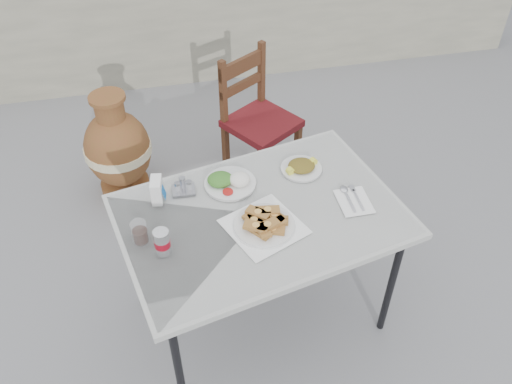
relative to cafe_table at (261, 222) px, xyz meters
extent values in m
plane|color=slate|center=(-0.18, 0.03, -0.69)|extent=(80.00, 80.00, 0.00)
cylinder|color=black|center=(-0.45, -0.44, -0.34)|extent=(0.04, 0.04, 0.70)
cylinder|color=black|center=(0.59, -0.21, -0.34)|extent=(0.04, 0.04, 0.70)
cylinder|color=black|center=(-0.59, 0.21, -0.34)|extent=(0.04, 0.04, 0.70)
cylinder|color=black|center=(0.45, 0.44, -0.34)|extent=(0.04, 0.04, 0.70)
cube|color=white|center=(0.00, 0.00, 0.03)|extent=(1.37, 1.07, 0.03)
cube|color=white|center=(0.00, 0.00, 0.05)|extent=(1.32, 1.02, 0.00)
cube|color=white|center=(0.00, -0.08, 0.05)|extent=(0.39, 0.39, 0.00)
cylinder|color=silver|center=(0.00, -0.08, 0.06)|extent=(0.26, 0.26, 0.01)
cylinder|color=silver|center=(0.00, -0.08, 0.06)|extent=(0.27, 0.27, 0.01)
cylinder|color=silver|center=(-0.10, 0.22, 0.06)|extent=(0.24, 0.24, 0.01)
ellipsoid|color=white|center=(-0.05, 0.20, 0.09)|extent=(0.10, 0.10, 0.05)
ellipsoid|color=#2C671D|center=(-0.14, 0.23, 0.08)|extent=(0.12, 0.11, 0.05)
cylinder|color=#AF1512|center=(-0.12, 0.15, 0.07)|extent=(0.05, 0.05, 0.01)
cylinder|color=silver|center=(0.25, 0.25, 0.06)|extent=(0.20, 0.20, 0.01)
ellipsoid|color=#216719|center=(0.25, 0.25, 0.08)|extent=(0.13, 0.12, 0.04)
cylinder|color=yellow|center=(0.19, 0.22, 0.08)|extent=(0.04, 0.04, 0.04)
cylinder|color=yellow|center=(0.32, 0.27, 0.08)|extent=(0.04, 0.04, 0.04)
cylinder|color=silver|center=(-0.44, -0.13, 0.11)|extent=(0.06, 0.06, 0.12)
cylinder|color=#AD0C1E|center=(-0.44, -0.13, 0.11)|extent=(0.07, 0.07, 0.03)
cylinder|color=#B5B4BB|center=(-0.44, -0.13, 0.17)|extent=(0.06, 0.06, 0.00)
cylinder|color=white|center=(-0.52, -0.05, 0.10)|extent=(0.07, 0.07, 0.10)
cylinder|color=black|center=(-0.52, -0.05, 0.08)|extent=(0.06, 0.06, 0.06)
cube|color=white|center=(-0.43, 0.19, 0.11)|extent=(0.06, 0.10, 0.11)
cube|color=blue|center=(-0.40, 0.18, 0.10)|extent=(0.02, 0.05, 0.07)
cube|color=#B5B4BB|center=(-0.31, 0.22, 0.06)|extent=(0.11, 0.09, 0.01)
cylinder|color=white|center=(-0.34, 0.19, 0.10)|extent=(0.02, 0.02, 0.06)
cylinder|color=white|center=(-0.29, 0.19, 0.10)|extent=(0.02, 0.02, 0.06)
cylinder|color=#B5B4BB|center=(-0.31, 0.24, 0.09)|extent=(0.03, 0.03, 0.05)
cube|color=white|center=(0.42, -0.02, 0.05)|extent=(0.14, 0.18, 0.00)
cube|color=#B5B4BB|center=(0.40, -0.02, 0.06)|extent=(0.01, 0.14, 0.00)
ellipsoid|color=#B5B4BB|center=(0.40, 0.06, 0.06)|extent=(0.04, 0.05, 0.01)
cube|color=#B5B4BB|center=(0.44, -0.02, 0.06)|extent=(0.01, 0.14, 0.00)
cube|color=#B5B4BB|center=(0.44, 0.06, 0.06)|extent=(0.02, 0.04, 0.00)
cube|color=#34190E|center=(0.21, 0.86, -0.48)|extent=(0.05, 0.05, 0.41)
cube|color=#34190E|center=(0.48, 1.04, -0.48)|extent=(0.05, 0.05, 0.41)
cube|color=#34190E|center=(0.03, 1.14, -0.48)|extent=(0.05, 0.05, 0.41)
cube|color=#34190E|center=(0.30, 1.32, -0.48)|extent=(0.05, 0.05, 0.41)
cube|color=maroon|center=(0.25, 1.09, -0.25)|extent=(0.54, 0.54, 0.05)
cube|color=#34190E|center=(0.03, 1.14, -0.05)|extent=(0.05, 0.05, 0.46)
cube|color=#34190E|center=(0.30, 1.32, -0.05)|extent=(0.05, 0.05, 0.46)
cube|color=#34190E|center=(0.16, 1.23, 0.09)|extent=(0.32, 0.22, 0.09)
cube|color=#34190E|center=(0.16, 1.23, -0.05)|extent=(0.32, 0.22, 0.06)
cylinder|color=brown|center=(-0.65, 1.15, -0.65)|extent=(0.31, 0.31, 0.08)
ellipsoid|color=brown|center=(-0.65, 1.15, -0.35)|extent=(0.41, 0.41, 0.51)
cylinder|color=beige|center=(-0.65, 1.15, -0.35)|extent=(0.42, 0.42, 0.06)
cylinder|color=brown|center=(-0.65, 1.15, -0.07)|extent=(0.18, 0.18, 0.16)
cylinder|color=brown|center=(-0.65, 1.15, 0.02)|extent=(0.22, 0.22, 0.02)
cube|color=#A49F89|center=(-0.18, 2.53, -0.09)|extent=(6.00, 0.25, 1.20)
camera|label=1|loc=(-0.38, -1.65, 1.72)|focal=38.00mm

